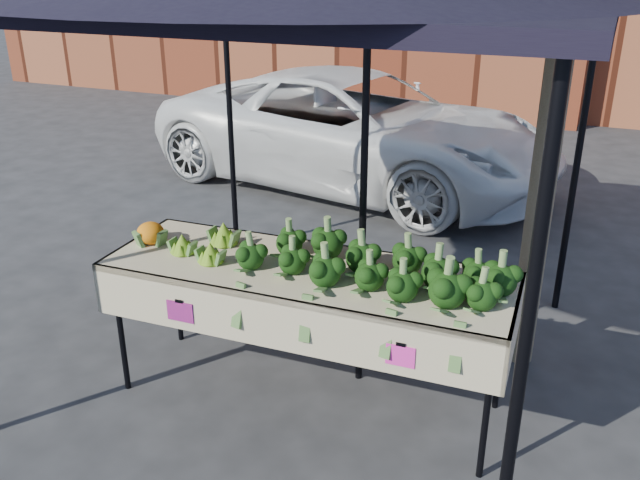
# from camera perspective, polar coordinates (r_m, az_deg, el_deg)

# --- Properties ---
(ground) EXTENTS (90.00, 90.00, 0.00)m
(ground) POSITION_cam_1_polar(r_m,az_deg,el_deg) (4.40, 0.29, -12.66)
(ground) COLOR #262628
(table) EXTENTS (2.43, 0.90, 0.90)m
(table) POSITION_cam_1_polar(r_m,az_deg,el_deg) (4.10, -1.12, -8.11)
(table) COLOR beige
(table) RESTS_ON ground
(canopy) EXTENTS (3.16, 3.16, 2.74)m
(canopy) POSITION_cam_1_polar(r_m,az_deg,el_deg) (4.12, -0.48, 6.08)
(canopy) COLOR black
(canopy) RESTS_ON ground
(broccoli_heap) EXTENTS (1.58, 0.55, 0.24)m
(broccoli_heap) POSITION_cam_1_polar(r_m,az_deg,el_deg) (3.73, 4.45, -1.61)
(broccoli_heap) COLOR black
(broccoli_heap) RESTS_ON table
(romanesco_cluster) EXTENTS (0.41, 0.45, 0.18)m
(romanesco_cluster) POSITION_cam_1_polar(r_m,az_deg,el_deg) (4.13, -9.69, 0.25)
(romanesco_cluster) COLOR #79AF27
(romanesco_cluster) RESTS_ON table
(cauliflower_pair) EXTENTS (0.18, 0.18, 0.16)m
(cauliflower_pair) POSITION_cam_1_polar(r_m,az_deg,el_deg) (4.32, -14.24, 0.74)
(cauliflower_pair) COLOR orange
(cauliflower_pair) RESTS_ON table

